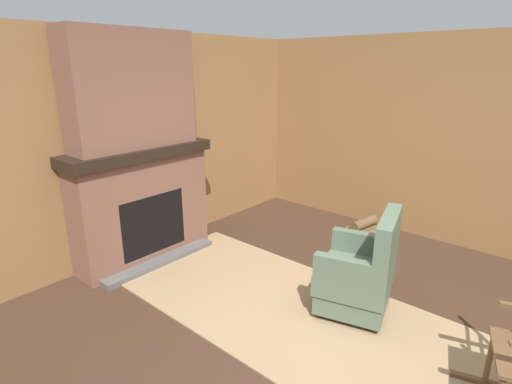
# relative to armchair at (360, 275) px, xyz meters

# --- Properties ---
(ground_plane) EXTENTS (14.00, 14.00, 0.00)m
(ground_plane) POSITION_rel_armchair_xyz_m (0.12, -0.61, -0.35)
(ground_plane) COLOR #3D281C
(wood_panel_wall_left) EXTENTS (0.06, 5.84, 2.44)m
(wood_panel_wall_left) POSITION_rel_armchair_xyz_m (-2.54, -0.61, 0.87)
(wood_panel_wall_left) COLOR olive
(wood_panel_wall_left) RESTS_ON ground
(wood_panel_wall_back) EXTENTS (5.84, 0.09, 2.44)m
(wood_panel_wall_back) POSITION_rel_armchair_xyz_m (0.15, 2.04, 0.88)
(wood_panel_wall_back) COLOR olive
(wood_panel_wall_back) RESTS_ON ground
(fireplace_hearth) EXTENTS (0.61, 1.61, 1.26)m
(fireplace_hearth) POSITION_rel_armchair_xyz_m (-2.29, -0.61, 0.27)
(fireplace_hearth) COLOR brown
(fireplace_hearth) RESTS_ON ground
(chimney_breast) EXTENTS (0.35, 1.32, 1.16)m
(chimney_breast) POSITION_rel_armchair_xyz_m (-2.31, -0.61, 1.49)
(chimney_breast) COLOR brown
(chimney_breast) RESTS_ON fireplace_hearth
(area_rug) EXTENTS (3.75, 1.52, 0.01)m
(area_rug) POSITION_rel_armchair_xyz_m (-0.32, -0.39, -0.35)
(area_rug) COLOR #997A56
(area_rug) RESTS_ON ground
(armchair) EXTENTS (0.74, 0.79, 0.93)m
(armchair) POSITION_rel_armchair_xyz_m (0.00, 0.00, 0.00)
(armchair) COLOR #516651
(armchair) RESTS_ON ground
(firewood_stack) EXTENTS (0.45, 0.46, 0.24)m
(firewood_stack) POSITION_rel_armchair_xyz_m (-0.71, 1.52, -0.26)
(firewood_stack) COLOR brown
(firewood_stack) RESTS_ON ground
(oil_lamp_vase) EXTENTS (0.10, 0.10, 0.32)m
(oil_lamp_vase) POSITION_rel_armchair_xyz_m (-2.35, -0.95, 1.02)
(oil_lamp_vase) COLOR #99B29E
(oil_lamp_vase) RESTS_ON fireplace_hearth
(storage_case) EXTENTS (0.13, 0.25, 0.15)m
(storage_case) POSITION_rel_armchair_xyz_m (-2.35, -0.28, 0.98)
(storage_case) COLOR brown
(storage_case) RESTS_ON fireplace_hearth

